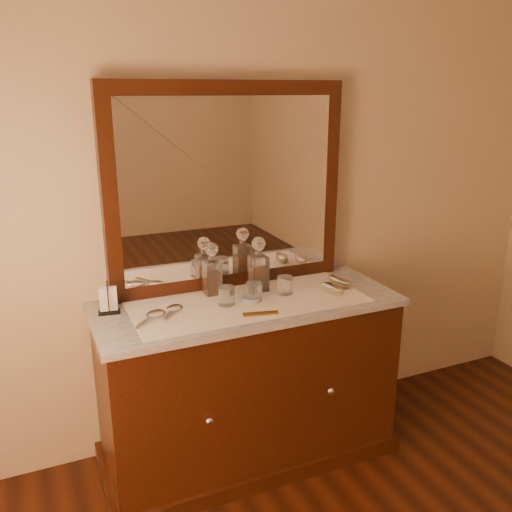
% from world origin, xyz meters
% --- Properties ---
extents(dresser_cabinet, '(1.40, 0.55, 0.82)m').
position_xyz_m(dresser_cabinet, '(0.00, 1.96, 0.41)').
color(dresser_cabinet, black).
rests_on(dresser_cabinet, floor).
extents(dresser_plinth, '(1.46, 0.59, 0.08)m').
position_xyz_m(dresser_plinth, '(0.00, 1.96, 0.04)').
color(dresser_plinth, black).
rests_on(dresser_plinth, floor).
extents(knob_left, '(0.04, 0.04, 0.04)m').
position_xyz_m(knob_left, '(-0.30, 1.67, 0.45)').
color(knob_left, silver).
rests_on(knob_left, dresser_cabinet).
extents(knob_right, '(0.04, 0.04, 0.04)m').
position_xyz_m(knob_right, '(0.30, 1.67, 0.45)').
color(knob_right, silver).
rests_on(knob_right, dresser_cabinet).
extents(marble_top, '(1.44, 0.59, 0.03)m').
position_xyz_m(marble_top, '(0.00, 1.96, 0.83)').
color(marble_top, silver).
rests_on(marble_top, dresser_cabinet).
extents(mirror_frame, '(1.20, 0.08, 1.00)m').
position_xyz_m(mirror_frame, '(0.00, 2.20, 1.35)').
color(mirror_frame, black).
rests_on(mirror_frame, marble_top).
extents(mirror_glass, '(1.06, 0.01, 0.86)m').
position_xyz_m(mirror_glass, '(0.00, 2.17, 1.35)').
color(mirror_glass, white).
rests_on(mirror_glass, marble_top).
extents(lace_runner, '(1.10, 0.45, 0.00)m').
position_xyz_m(lace_runner, '(0.00, 1.94, 0.85)').
color(lace_runner, silver).
rests_on(lace_runner, marble_top).
extents(pin_dish, '(0.10, 0.10, 0.01)m').
position_xyz_m(pin_dish, '(0.01, 1.95, 0.86)').
color(pin_dish, white).
rests_on(pin_dish, lace_runner).
extents(comb, '(0.16, 0.06, 0.01)m').
position_xyz_m(comb, '(-0.01, 1.77, 0.86)').
color(comb, brown).
rests_on(comb, lace_runner).
extents(napkin_rack, '(0.10, 0.07, 0.14)m').
position_xyz_m(napkin_rack, '(-0.62, 2.07, 0.91)').
color(napkin_rack, black).
rests_on(napkin_rack, marble_top).
extents(decanter_left, '(0.08, 0.08, 0.26)m').
position_xyz_m(decanter_left, '(-0.12, 2.10, 0.95)').
color(decanter_left, '#8E4514').
rests_on(decanter_left, lace_runner).
extents(decanter_right, '(0.08, 0.08, 0.27)m').
position_xyz_m(decanter_right, '(0.10, 2.06, 0.96)').
color(decanter_right, '#8E4514').
rests_on(decanter_right, lace_runner).
extents(brush_near, '(0.10, 0.16, 0.04)m').
position_xyz_m(brush_near, '(0.42, 1.88, 0.87)').
color(brush_near, '#95855B').
rests_on(brush_near, lace_runner).
extents(brush_far, '(0.10, 0.16, 0.04)m').
position_xyz_m(brush_far, '(0.51, 1.95, 0.87)').
color(brush_far, '#95855B').
rests_on(brush_far, lace_runner).
extents(hand_mirror_outer, '(0.18, 0.18, 0.02)m').
position_xyz_m(hand_mirror_outer, '(-0.45, 1.93, 0.86)').
color(hand_mirror_outer, silver).
rests_on(hand_mirror_outer, lace_runner).
extents(hand_mirror_inner, '(0.14, 0.18, 0.02)m').
position_xyz_m(hand_mirror_inner, '(-0.36, 1.97, 0.86)').
color(hand_mirror_inner, silver).
rests_on(hand_mirror_inner, lace_runner).
extents(tumblers, '(0.39, 0.10, 0.09)m').
position_xyz_m(tumblers, '(0.04, 1.95, 0.90)').
color(tumblers, white).
rests_on(tumblers, lace_runner).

